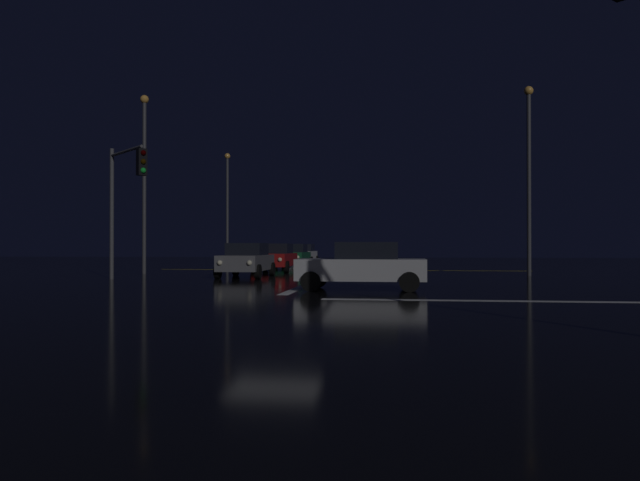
# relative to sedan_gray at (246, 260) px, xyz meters

# --- Properties ---
(ground) EXTENTS (120.00, 120.00, 0.10)m
(ground) POSITION_rel_sedan_gray_xyz_m (3.55, -11.39, -0.85)
(ground) COLOR black
(stop_line_north) EXTENTS (0.35, 14.63, 0.01)m
(stop_line_north) POSITION_rel_sedan_gray_xyz_m (3.55, -2.86, -0.80)
(stop_line_north) COLOR white
(stop_line_north) RESTS_ON ground
(centre_line_ns) EXTENTS (22.00, 0.15, 0.01)m
(centre_line_ns) POSITION_rel_sedan_gray_xyz_m (3.55, 8.74, -0.80)
(centre_line_ns) COLOR yellow
(centre_line_ns) RESTS_ON ground
(crosswalk_bar_east) EXTENTS (14.63, 0.40, 0.01)m
(crosswalk_bar_east) POSITION_rel_sedan_gray_xyz_m (12.18, -11.39, -0.80)
(crosswalk_bar_east) COLOR white
(crosswalk_bar_east) RESTS_ON ground
(sedan_gray) EXTENTS (2.02, 4.33, 1.57)m
(sedan_gray) POSITION_rel_sedan_gray_xyz_m (0.00, 0.00, 0.00)
(sedan_gray) COLOR slate
(sedan_gray) RESTS_ON ground
(sedan_red) EXTENTS (2.02, 4.33, 1.57)m
(sedan_red) POSITION_rel_sedan_gray_xyz_m (0.16, 6.17, 0.00)
(sedan_red) COLOR maroon
(sedan_red) RESTS_ON ground
(sedan_green) EXTENTS (2.02, 4.33, 1.57)m
(sedan_green) POSITION_rel_sedan_gray_xyz_m (0.03, 12.95, 0.00)
(sedan_green) COLOR #14512D
(sedan_green) RESTS_ON ground
(sedan_white) EXTENTS (2.02, 4.33, 1.57)m
(sedan_white) POSITION_rel_sedan_gray_xyz_m (-0.36, 19.59, 0.00)
(sedan_white) COLOR silver
(sedan_white) RESTS_ON ground
(sedan_silver_crossing) EXTENTS (4.33, 2.02, 1.57)m
(sedan_silver_crossing) POSITION_rel_sedan_gray_xyz_m (5.77, -7.73, 0.00)
(sedan_silver_crossing) COLOR #B7B7BC
(sedan_silver_crossing) RESTS_ON ground
(traffic_signal_nw) EXTENTS (2.65, 2.65, 5.66)m
(traffic_signal_nw) POSITION_rel_sedan_gray_xyz_m (-4.33, -3.51, 3.08)
(traffic_signal_nw) COLOR #4C4C51
(traffic_signal_nw) RESTS_ON ground
(streetlamp_left_near) EXTENTS (0.44, 0.44, 9.25)m
(streetlamp_left_near) POSITION_rel_sedan_gray_xyz_m (-6.07, 2.74, 4.52)
(streetlamp_left_near) COLOR #424247
(streetlamp_left_near) RESTS_ON ground
(streetlamp_left_far) EXTENTS (0.44, 0.44, 8.56)m
(streetlamp_left_far) POSITION_rel_sedan_gray_xyz_m (-6.07, 18.74, 4.16)
(streetlamp_left_far) COLOR #424247
(streetlamp_left_far) RESTS_ON ground
(streetlamp_right_near) EXTENTS (0.44, 0.44, 9.11)m
(streetlamp_right_near) POSITION_rel_sedan_gray_xyz_m (13.18, 2.74, 4.45)
(streetlamp_right_near) COLOR #424247
(streetlamp_right_near) RESTS_ON ground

